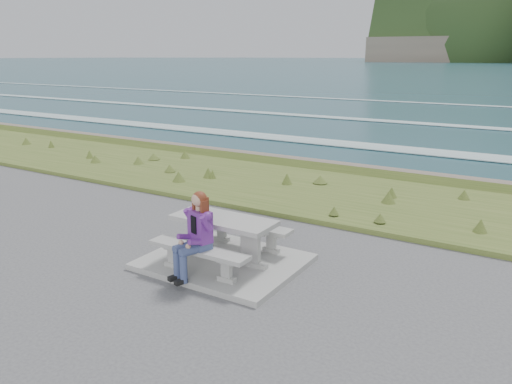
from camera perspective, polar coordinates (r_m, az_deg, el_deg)
concrete_slab at (r=8.73m, az=-3.66°, el=-7.96°), size 2.60×2.10×0.10m
picnic_table at (r=8.50m, az=-3.73°, el=-4.04°), size 1.80×0.75×0.75m
bench_landward at (r=8.06m, az=-6.58°, el=-7.00°), size 1.80×0.35×0.45m
bench_seaward at (r=9.13m, az=-1.18°, el=-4.18°), size 1.80×0.35×0.45m
grass_verge at (r=12.92m, az=9.16°, el=-0.55°), size 160.00×4.50×0.22m
shore_drop at (r=15.57m, az=13.27°, el=1.97°), size 160.00×0.80×2.20m
ocean at (r=32.39m, az=22.86°, el=4.88°), size 1600.00×1600.00×0.09m
seated_woman at (r=7.92m, az=-7.24°, el=-6.20°), size 0.56×0.76×1.38m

